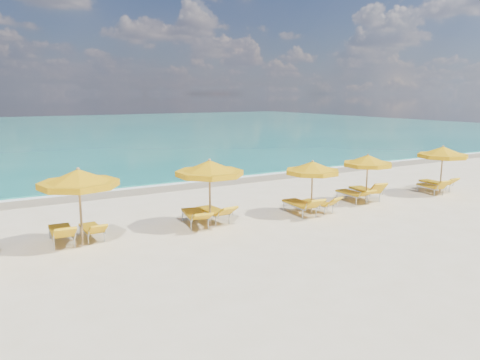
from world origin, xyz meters
TOP-DOWN VIEW (x-y plane):
  - ground_plane at (0.00, 0.00)m, footprint 120.00×120.00m
  - ocean at (0.00, 48.00)m, footprint 120.00×80.00m
  - wet_sand_band at (0.00, 7.40)m, footprint 120.00×2.60m
  - foam_line at (0.00, 8.20)m, footprint 120.00×1.20m
  - whitecap_near at (-6.00, 17.00)m, footprint 14.00×0.36m
  - whitecap_far at (8.00, 24.00)m, footprint 18.00×0.30m
  - umbrella_1 at (-6.40, 0.06)m, footprint 2.75×2.75m
  - umbrella_2 at (-2.09, -0.01)m, footprint 3.06×3.06m
  - umbrella_3 at (1.99, -0.51)m, footprint 2.59×2.59m
  - umbrella_4 at (5.24, -0.13)m, footprint 2.70×2.70m
  - umbrella_5 at (9.50, -0.55)m, footprint 2.43×2.43m
  - lounger_1_left at (-6.91, 0.54)m, footprint 0.73×1.98m
  - lounger_1_right at (-5.99, 0.57)m, footprint 0.59×1.67m
  - lounger_2_left at (-2.51, 0.30)m, footprint 1.03×2.14m
  - lounger_2_right at (-1.70, 0.45)m, footprint 0.77×1.96m
  - lounger_3_left at (1.60, -0.33)m, footprint 0.79×2.06m
  - lounger_3_right at (2.47, -0.33)m, footprint 0.89×1.76m
  - lounger_4_left at (4.82, 0.26)m, footprint 0.66×1.89m
  - lounger_4_right at (5.62, 0.30)m, footprint 1.01×2.04m
  - lounger_5_left at (9.14, -0.34)m, footprint 0.84×1.69m
  - lounger_5_right at (9.95, 0.03)m, footprint 0.71×1.90m

SIDE VIEW (x-z plane):
  - ground_plane at x=0.00m, z-range 0.00..0.00m
  - ocean at x=0.00m, z-range -0.15..0.15m
  - wet_sand_band at x=0.00m, z-range -0.01..0.01m
  - foam_line at x=0.00m, z-range -0.01..0.01m
  - whitecap_near at x=-6.00m, z-range -0.03..0.03m
  - whitecap_far at x=8.00m, z-range -0.03..0.03m
  - lounger_1_right at x=-5.99m, z-range -0.15..0.56m
  - lounger_5_left at x=9.14m, z-range -0.19..0.60m
  - lounger_3_right at x=2.47m, z-range -0.17..0.58m
  - lounger_4_left at x=4.82m, z-range -0.14..0.59m
  - lounger_5_right at x=9.95m, z-range -0.17..0.62m
  - lounger_2_right at x=-1.70m, z-range -0.16..0.63m
  - lounger_1_left at x=-6.91m, z-range -0.17..0.65m
  - lounger_2_left at x=-2.51m, z-range -0.14..0.62m
  - lounger_3_left at x=1.60m, z-range -0.18..0.67m
  - lounger_4_right at x=5.62m, z-range -0.23..0.73m
  - umbrella_4 at x=5.24m, z-range 0.74..2.82m
  - umbrella_3 at x=1.99m, z-range 0.74..2.84m
  - umbrella_5 at x=9.50m, z-range 0.79..3.04m
  - umbrella_2 at x=-2.09m, z-range 0.84..3.22m
  - umbrella_1 at x=-6.40m, z-range 0.85..3.26m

